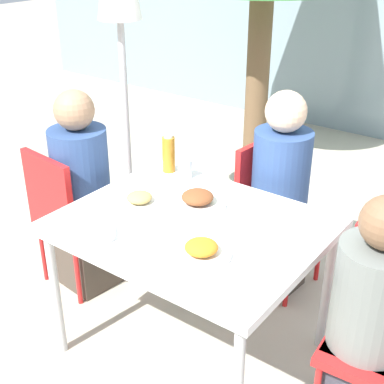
# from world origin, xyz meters

# --- Properties ---
(ground_plane) EXTENTS (24.00, 24.00, 0.00)m
(ground_plane) POSITION_xyz_m (0.00, 0.00, 0.00)
(ground_plane) COLOR #B2A893
(dining_table) EXTENTS (1.15, 0.93, 0.74)m
(dining_table) POSITION_xyz_m (0.00, 0.00, 0.68)
(dining_table) COLOR white
(dining_table) RESTS_ON ground
(chair_left) EXTENTS (0.44, 0.44, 0.86)m
(chair_left) POSITION_xyz_m (-0.88, 0.01, 0.50)
(chair_left) COLOR red
(chair_left) RESTS_ON ground
(person_left) EXTENTS (0.31, 0.31, 1.19)m
(person_left) POSITION_xyz_m (-0.83, 0.09, 0.57)
(person_left) COLOR #473D33
(person_left) RESTS_ON ground
(person_right) EXTENTS (0.32, 0.32, 1.09)m
(person_right) POSITION_xyz_m (0.83, 0.06, 0.52)
(person_right) COLOR #383842
(person_right) RESTS_ON ground
(chair_far) EXTENTS (0.44, 0.44, 0.86)m
(chair_far) POSITION_xyz_m (-0.01, 0.77, 0.50)
(chair_far) COLOR red
(chair_far) RESTS_ON ground
(person_far) EXTENTS (0.31, 0.31, 1.19)m
(person_far) POSITION_xyz_m (0.07, 0.72, 0.57)
(person_far) COLOR #473D33
(person_far) RESTS_ON ground
(plate_0) EXTENTS (0.28, 0.28, 0.07)m
(plate_0) POSITION_xyz_m (-0.07, 0.14, 0.77)
(plate_0) COLOR white
(plate_0) RESTS_ON dining_table
(plate_1) EXTENTS (0.25, 0.25, 0.07)m
(plate_1) POSITION_xyz_m (0.20, -0.20, 0.76)
(plate_1) COLOR white
(plate_1) RESTS_ON dining_table
(plate_2) EXTENTS (0.22, 0.22, 0.06)m
(plate_2) POSITION_xyz_m (-0.30, -0.02, 0.76)
(plate_2) COLOR white
(plate_2) RESTS_ON dining_table
(bottle) EXTENTS (0.07, 0.07, 0.21)m
(bottle) POSITION_xyz_m (-0.43, 0.37, 0.84)
(bottle) COLOR #B7751E
(bottle) RESTS_ON dining_table
(drinking_cup) EXTENTS (0.08, 0.08, 0.10)m
(drinking_cup) POSITION_xyz_m (-0.31, 0.36, 0.79)
(drinking_cup) COLOR silver
(drinking_cup) RESTS_ON dining_table
(salad_bowl) EXTENTS (0.17, 0.17, 0.05)m
(salad_bowl) POSITION_xyz_m (-0.25, -0.35, 0.76)
(salad_bowl) COLOR white
(salad_bowl) RESTS_ON dining_table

